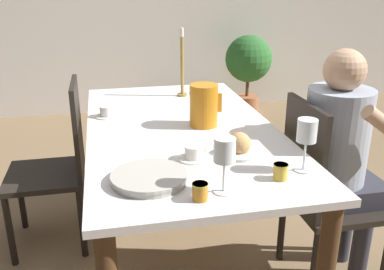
% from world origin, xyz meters
% --- Properties ---
extents(ground_plane, '(20.00, 20.00, 0.00)m').
position_xyz_m(ground_plane, '(0.00, 0.00, 0.00)').
color(ground_plane, '#7F6647').
extents(dining_table, '(0.90, 1.66, 0.77)m').
position_xyz_m(dining_table, '(0.00, 0.00, 0.66)').
color(dining_table, silver).
rests_on(dining_table, ground_plane).
extents(chair_person_side, '(0.42, 0.42, 0.95)m').
position_xyz_m(chair_person_side, '(0.63, -0.29, 0.49)').
color(chair_person_side, black).
rests_on(chair_person_side, ground_plane).
extents(chair_opposite, '(0.42, 0.42, 0.95)m').
position_xyz_m(chair_opposite, '(-0.63, 0.33, 0.49)').
color(chair_opposite, black).
rests_on(chair_opposite, ground_plane).
extents(person_seated, '(0.39, 0.41, 1.17)m').
position_xyz_m(person_seated, '(0.72, -0.25, 0.69)').
color(person_seated, '#33333D').
rests_on(person_seated, ground_plane).
extents(red_pitcher, '(0.16, 0.14, 0.21)m').
position_xyz_m(red_pitcher, '(0.11, 0.00, 0.88)').
color(red_pitcher, orange).
rests_on(red_pitcher, dining_table).
extents(wine_glass_water, '(0.07, 0.07, 0.20)m').
position_xyz_m(wine_glass_water, '(0.36, -0.58, 0.93)').
color(wine_glass_water, white).
rests_on(wine_glass_water, dining_table).
extents(wine_glass_juice, '(0.07, 0.07, 0.20)m').
position_xyz_m(wine_glass_juice, '(0.02, -0.68, 0.92)').
color(wine_glass_juice, white).
rests_on(wine_glass_juice, dining_table).
extents(teacup_near_person, '(0.13, 0.13, 0.06)m').
position_xyz_m(teacup_near_person, '(-0.02, -0.39, 0.80)').
color(teacup_near_person, silver).
rests_on(teacup_near_person, dining_table).
extents(teacup_across, '(0.13, 0.13, 0.06)m').
position_xyz_m(teacup_across, '(-0.35, 0.24, 0.80)').
color(teacup_across, silver).
rests_on(teacup_across, dining_table).
extents(serving_tray, '(0.28, 0.28, 0.03)m').
position_xyz_m(serving_tray, '(-0.22, -0.55, 0.79)').
color(serving_tray, '#B7B2A8').
rests_on(serving_tray, dining_table).
extents(bread_plate, '(0.19, 0.19, 0.10)m').
position_xyz_m(bread_plate, '(0.17, -0.37, 0.81)').
color(bread_plate, silver).
rests_on(bread_plate, dining_table).
extents(jam_jar_amber, '(0.06, 0.06, 0.06)m').
position_xyz_m(jam_jar_amber, '(0.25, -0.63, 0.81)').
color(jam_jar_amber, gold).
rests_on(jam_jar_amber, dining_table).
extents(jam_jar_red, '(0.06, 0.06, 0.06)m').
position_xyz_m(jam_jar_red, '(-0.07, -0.72, 0.81)').
color(jam_jar_red, '#C67A1E').
rests_on(jam_jar_red, dining_table).
extents(candlestick_tall, '(0.06, 0.06, 0.41)m').
position_xyz_m(candlestick_tall, '(0.11, 0.56, 0.94)').
color(candlestick_tall, olive).
rests_on(candlestick_tall, dining_table).
extents(potted_plant, '(0.51, 0.51, 0.87)m').
position_xyz_m(potted_plant, '(1.21, 2.47, 0.57)').
color(potted_plant, '#A8603D').
rests_on(potted_plant, ground_plane).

